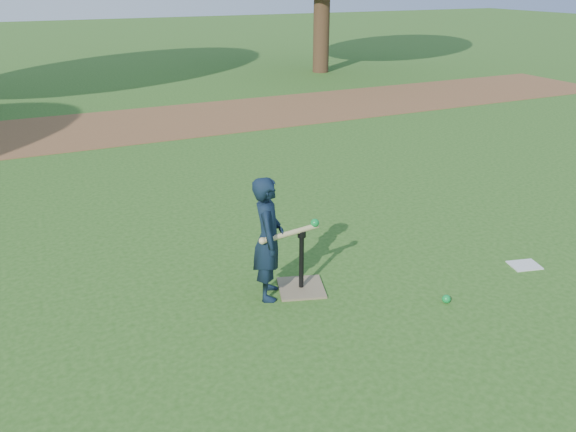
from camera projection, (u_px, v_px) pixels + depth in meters
name	position (u px, v px, depth m)	size (l,w,h in m)	color
ground	(313.00, 299.00, 5.25)	(80.00, 80.00, 0.00)	#285116
dirt_strip	(144.00, 124.00, 11.49)	(24.00, 3.00, 0.01)	brown
child	(268.00, 239.00, 5.09)	(0.43, 0.28, 1.18)	black
wiffle_ball_ground	(446.00, 299.00, 5.18)	(0.08, 0.08, 0.08)	#0C8833
clipboard	(525.00, 265.00, 5.85)	(0.30, 0.23, 0.01)	silver
batting_tee	(301.00, 279.00, 5.38)	(0.54, 0.54, 0.61)	#7B6A4E
swing_action	(293.00, 232.00, 5.12)	(0.63, 0.14, 0.11)	tan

